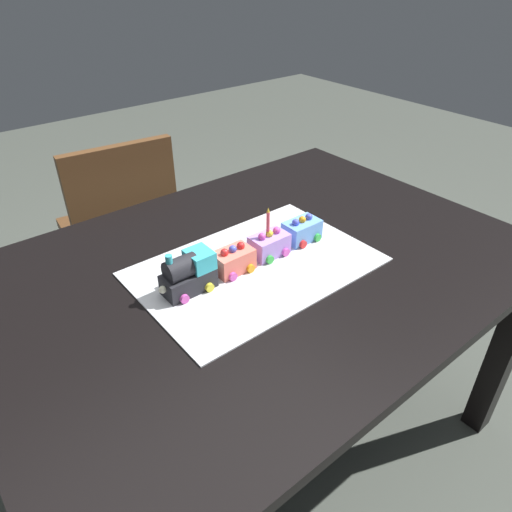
# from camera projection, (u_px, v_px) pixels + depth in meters

# --- Properties ---
(ground_plane) EXTENTS (8.00, 8.00, 0.00)m
(ground_plane) POSITION_uv_depth(u_px,v_px,m) (260.00, 436.00, 1.62)
(ground_plane) COLOR #474C44
(dining_table) EXTENTS (1.40, 1.00, 0.74)m
(dining_table) POSITION_uv_depth(u_px,v_px,m) (261.00, 293.00, 1.27)
(dining_table) COLOR black
(dining_table) RESTS_ON ground
(chair) EXTENTS (0.44, 0.44, 0.86)m
(chair) POSITION_uv_depth(u_px,v_px,m) (122.00, 229.00, 1.88)
(chair) COLOR brown
(chair) RESTS_ON ground
(cake_board) EXTENTS (0.60, 0.40, 0.00)m
(cake_board) POSITION_uv_depth(u_px,v_px,m) (256.00, 266.00, 1.19)
(cake_board) COLOR silver
(cake_board) RESTS_ON dining_table
(cake_locomotive) EXTENTS (0.14, 0.08, 0.12)m
(cake_locomotive) POSITION_uv_depth(u_px,v_px,m) (188.00, 273.00, 1.08)
(cake_locomotive) COLOR #232328
(cake_locomotive) RESTS_ON cake_board
(cake_car_hopper_coral) EXTENTS (0.10, 0.08, 0.07)m
(cake_car_hopper_coral) POSITION_uv_depth(u_px,v_px,m) (233.00, 260.00, 1.16)
(cake_car_hopper_coral) COLOR #F27260
(cake_car_hopper_coral) RESTS_ON cake_board
(cake_car_tanker_lavender) EXTENTS (0.10, 0.08, 0.07)m
(cake_car_tanker_lavender) POSITION_uv_depth(u_px,v_px,m) (269.00, 244.00, 1.22)
(cake_car_tanker_lavender) COLOR #AD84E0
(cake_car_tanker_lavender) RESTS_ON cake_board
(cake_car_caboose_sky_blue) EXTENTS (0.10, 0.08, 0.07)m
(cake_car_caboose_sky_blue) POSITION_uv_depth(u_px,v_px,m) (302.00, 230.00, 1.28)
(cake_car_caboose_sky_blue) COLOR #669EEA
(cake_car_caboose_sky_blue) RESTS_ON cake_board
(birthday_candle) EXTENTS (0.01, 0.01, 0.07)m
(birthday_candle) POSITION_uv_depth(u_px,v_px,m) (268.00, 220.00, 1.17)
(birthday_candle) COLOR #F24C59
(birthday_candle) RESTS_ON cake_car_tanker_lavender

